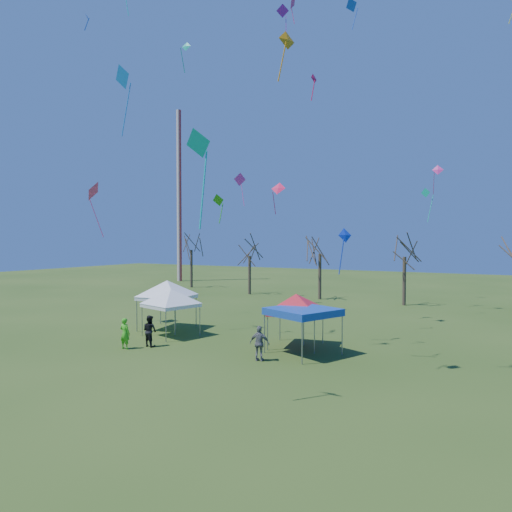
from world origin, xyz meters
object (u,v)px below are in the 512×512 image
(tent_red, at_px, (296,297))
(person_green, at_px, (125,333))
(tent_blue, at_px, (303,312))
(tent_white_west, at_px, (167,284))
(tree_2, at_px, (320,237))
(tree_3, at_px, (405,240))
(radio_mast, at_px, (179,196))
(person_dark, at_px, (150,331))
(tree_0, at_px, (191,236))
(person_grey, at_px, (260,343))
(tree_1, at_px, (250,242))
(tent_white_mid, at_px, (171,292))

(tent_red, relative_size, person_green, 2.24)
(tent_blue, xyz_separation_m, person_green, (-9.08, -3.70, -1.38))
(tent_red, bearing_deg, tent_white_west, 177.52)
(tree_2, height_order, person_green, tree_2)
(tree_3, bearing_deg, radio_mast, 163.69)
(tent_white_west, distance_m, person_dark, 5.45)
(tree_0, bearing_deg, tent_red, -43.13)
(person_grey, height_order, person_green, person_grey)
(tree_1, bearing_deg, person_grey, -59.31)
(tent_white_west, bearing_deg, person_green, -73.83)
(person_green, bearing_deg, tent_white_mid, -94.32)
(tree_2, relative_size, tent_white_mid, 2.18)
(tree_0, relative_size, person_grey, 4.80)
(radio_mast, distance_m, tent_red, 44.76)
(radio_mast, distance_m, tree_0, 11.45)
(person_dark, bearing_deg, tree_3, -104.47)
(tree_1, xyz_separation_m, tent_red, (14.70, -20.48, -3.00))
(tent_white_west, bearing_deg, radio_mast, 127.12)
(tree_1, height_order, tent_blue, tree_1)
(tent_white_west, height_order, person_grey, tent_white_west)
(tent_white_west, bearing_deg, tree_3, 58.82)
(tree_1, distance_m, person_dark, 26.00)
(tree_3, height_order, tent_white_west, tree_3)
(tree_2, bearing_deg, tent_white_mid, -94.75)
(radio_mast, height_order, tent_blue, radio_mast)
(tree_0, bearing_deg, tent_white_mid, -55.54)
(tree_1, distance_m, tent_white_west, 20.85)
(tree_1, xyz_separation_m, tent_blue, (15.70, -21.85, -3.55))
(radio_mast, xyz_separation_m, tent_white_west, (22.26, -29.41, -9.42))
(tree_1, height_order, tree_2, tree_2)
(person_dark, bearing_deg, tree_1, -66.09)
(tree_3, height_order, person_grey, tree_3)
(tree_1, distance_m, person_green, 26.85)
(tent_blue, relative_size, person_dark, 2.30)
(tree_1, bearing_deg, tent_white_mid, -72.95)
(tree_2, height_order, person_grey, tree_2)
(tent_white_mid, bearing_deg, tree_2, 85.25)
(tent_red, distance_m, person_grey, 4.18)
(tree_0, bearing_deg, person_green, -59.44)
(tree_2, relative_size, tent_red, 2.12)
(radio_mast, distance_m, person_green, 43.85)
(tree_0, bearing_deg, tree_3, -7.08)
(tree_2, bearing_deg, radio_mast, 159.43)
(tree_1, relative_size, person_green, 4.38)
(person_grey, bearing_deg, tree_1, -70.10)
(radio_mast, bearing_deg, person_dark, -53.89)
(person_green, bearing_deg, tree_0, -63.64)
(tree_1, xyz_separation_m, tent_white_west, (5.03, -20.06, -2.71))
(tent_white_mid, bearing_deg, tree_0, 124.46)
(tent_red, bearing_deg, tree_1, 125.67)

